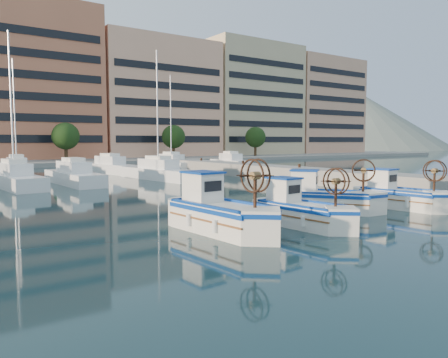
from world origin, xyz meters
TOP-DOWN VIEW (x-y plane):
  - ground at (0.00, 0.00)m, footprint 300.00×300.00m
  - quay at (13.00, 8.00)m, footprint 3.00×60.00m
  - waterfront at (9.23, 65.04)m, footprint 180.00×40.00m
  - hill_east at (140.00, 110.00)m, footprint 160.00×160.00m
  - yacht_marina at (-3.34, 27.77)m, footprint 42.49×23.50m
  - fishing_boat_a at (-4.41, 0.60)m, footprint 2.22×4.70m
  - fishing_boat_b at (-1.05, -0.34)m, footprint 1.97×4.04m
  - fishing_boat_c at (2.46, 1.56)m, footprint 3.81×4.22m
  - fishing_boat_d at (6.58, 0.19)m, footprint 2.11×4.20m

SIDE VIEW (x-z plane):
  - ground at x=0.00m, z-range 0.00..0.00m
  - hill_east at x=140.00m, z-range -25.00..25.00m
  - yacht_marina at x=-3.34m, z-range -5.22..6.28m
  - quay at x=13.00m, z-range 0.00..1.20m
  - fishing_boat_b at x=-1.05m, z-range -0.56..1.92m
  - fishing_boat_d at x=6.58m, z-range -0.57..1.99m
  - fishing_boat_c at x=2.46m, z-range -0.59..2.04m
  - fishing_boat_a at x=-4.41m, z-range -0.65..2.24m
  - waterfront at x=9.23m, z-range -1.70..23.90m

